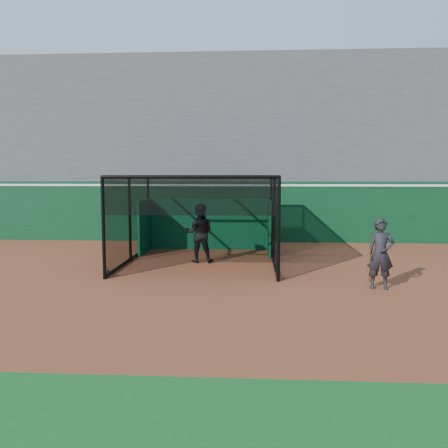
{
  "coord_description": "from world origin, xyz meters",
  "views": [
    {
      "loc": [
        1.05,
        -11.22,
        2.78
      ],
      "look_at": [
        0.23,
        2.0,
        1.4
      ],
      "focal_mm": 38.0,
      "sensor_mm": 36.0,
      "label": 1
    }
  ],
  "objects": [
    {
      "name": "grandstand",
      "position": [
        0.0,
        12.27,
        4.48
      ],
      "size": [
        50.0,
        7.85,
        8.95
      ],
      "color": "#4C4C4F",
      "rests_on": "ground"
    },
    {
      "name": "outfield_wall",
      "position": [
        0.0,
        8.5,
        1.29
      ],
      "size": [
        50.0,
        0.5,
        2.5
      ],
      "color": "#09361A",
      "rests_on": "ground"
    },
    {
      "name": "on_deck_player",
      "position": [
        4.15,
        0.37,
        0.86
      ],
      "size": [
        0.67,
        0.47,
        1.73
      ],
      "color": "black",
      "rests_on": "ground"
    },
    {
      "name": "ground",
      "position": [
        0.0,
        0.0,
        0.0
      ],
      "size": [
        120.0,
        120.0,
        0.0
      ],
      "primitive_type": "plane",
      "color": "brown",
      "rests_on": "ground"
    },
    {
      "name": "batter",
      "position": [
        -0.65,
        3.63,
        0.93
      ],
      "size": [
        0.93,
        0.73,
        1.87
      ],
      "primitive_type": "imported",
      "rotation": [
        0.0,
        0.0,
        3.17
      ],
      "color": "black",
      "rests_on": "ground"
    },
    {
      "name": "batting_cage",
      "position": [
        -0.6,
        3.72,
        1.36
      ],
      "size": [
        4.71,
        5.49,
        2.73
      ],
      "color": "black",
      "rests_on": "ground"
    }
  ]
}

